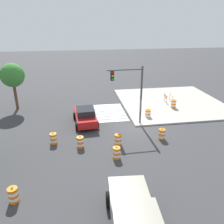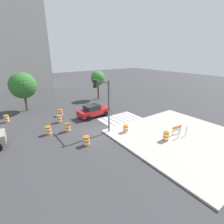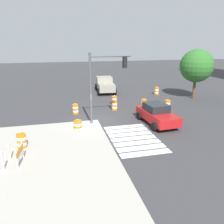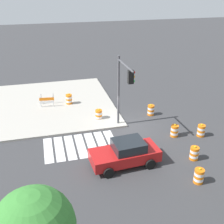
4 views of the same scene
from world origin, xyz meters
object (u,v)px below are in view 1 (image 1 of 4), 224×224
Objects in this scene: traffic_barrel_median_near at (13,195)px; traffic_light_pole at (130,86)px; traffic_barrel_near_corner at (148,114)px; sports_car at (85,116)px; pickup_truck at (134,221)px; traffic_barrel_on_sidewalk at (174,104)px; traffic_barrel_far_curb at (118,140)px; construction_barricade at (167,97)px; traffic_barrel_crosswalk_end at (162,134)px; traffic_barrel_median_far at (117,153)px; street_tree_streetside_mid at (12,76)px; traffic_barrel_lane_center at (53,139)px; traffic_barrel_opposite_curb at (80,142)px.

traffic_barrel_median_near is 0.19× the size of traffic_light_pole.
sports_car is at bearing 93.11° from traffic_barrel_near_corner.
pickup_truck is 5.18× the size of traffic_barrel_on_sidewalk.
traffic_light_pole is (3.53, -1.67, 3.46)m from traffic_barrel_far_curb.
traffic_barrel_crosswalk_end is at bearing 156.08° from construction_barricade.
traffic_barrel_median_far is 0.19× the size of traffic_light_pole.
street_tree_streetside_mid is at bearing 55.37° from traffic_barrel_crosswalk_end.
traffic_barrel_lane_center is (0.64, 8.98, 0.00)m from traffic_barrel_crosswalk_end.
street_tree_streetside_mid is (11.70, 9.35, 3.38)m from traffic_barrel_median_far.
traffic_barrel_lane_center is at bearing -15.12° from traffic_barrel_median_near.
traffic_barrel_crosswalk_end is 9.00m from traffic_barrel_lane_center.
traffic_barrel_median_far is 1.00× the size of traffic_barrel_on_sidewalk.
traffic_barrel_crosswalk_end is (8.85, -4.66, -0.52)m from pickup_truck.
traffic_light_pole is at bearing -118.49° from street_tree_streetside_mid.
traffic_barrel_opposite_curb is at bearing 92.26° from traffic_barrel_crosswalk_end.
traffic_barrel_far_curb is at bearing -152.35° from sports_car.
construction_barricade reaches higher than traffic_barrel_opposite_curb.
traffic_barrel_on_sidewalk reaches higher than construction_barricade.
traffic_light_pole is at bearing -53.65° from traffic_barrel_opposite_curb.
traffic_barrel_median_far is at bearing 146.66° from traffic_barrel_near_corner.
traffic_barrel_on_sidewalk is at bearing -30.24° from traffic_barrel_crosswalk_end.
traffic_barrel_opposite_curb is (-0.27, 6.84, 0.00)m from traffic_barrel_crosswalk_end.
street_tree_streetside_mid is at bearing 70.58° from traffic_barrel_near_corner.
construction_barricade is at bearing -58.21° from traffic_barrel_lane_center.
traffic_barrel_on_sidewalk reaches higher than traffic_barrel_far_curb.
traffic_barrel_median_near is at bearing 117.60° from traffic_barrel_median_far.
street_tree_streetside_mid is at bearing 61.51° from traffic_light_pole.
sports_car is 6.76m from traffic_barrel_median_far.
construction_barricade is (4.02, -3.60, 0.27)m from traffic_barrel_near_corner.
pickup_truck reaches higher than traffic_barrel_median_far.
traffic_barrel_crosswalk_end is at bearing -124.06° from sports_car.
street_tree_streetside_mid is at bearing 80.76° from traffic_barrel_on_sidewalk.
traffic_light_pole reaches higher than pickup_truck.
sports_car is 4.52m from traffic_barrel_opposite_curb.
traffic_barrel_on_sidewalk reaches higher than traffic_barrel_median_near.
pickup_truck is 0.96× the size of traffic_light_pole.
traffic_barrel_on_sidewalk is 0.20× the size of street_tree_streetside_mid.
street_tree_streetside_mid is at bearing 27.99° from traffic_barrel_lane_center.
traffic_barrel_median_far is at bearing 137.48° from traffic_barrel_on_sidewalk.
traffic_barrel_near_corner is at bearing -46.93° from traffic_barrel_median_near.
traffic_barrel_near_corner is 5.40m from construction_barricade.
construction_barricade reaches higher than traffic_barrel_far_curb.
traffic_barrel_crosswalk_end is (-4.19, -6.20, -0.36)m from sports_car.
traffic_barrel_median_far and traffic_barrel_opposite_curb have the same top height.
traffic_barrel_opposite_curb is 12.31m from street_tree_streetside_mid.
traffic_barrel_on_sidewalk is at bearing -76.65° from sports_car.
traffic_barrel_near_corner is at bearing -19.93° from pickup_truck.
traffic_barrel_opposite_curb is 12.68m from traffic_barrel_on_sidewalk.
construction_barricade is (10.84, -8.09, 0.27)m from traffic_barrel_median_far.
traffic_barrel_median_far is 3.25m from traffic_barrel_opposite_curb.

